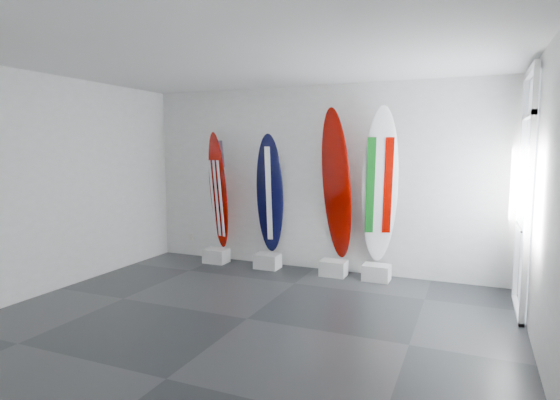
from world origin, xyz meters
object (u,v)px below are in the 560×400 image
at_px(surfboard_navy, 270,194).
at_px(surfboard_swiss, 336,185).
at_px(surfboard_usa, 218,191).
at_px(surfboard_italy, 380,186).

bearing_deg(surfboard_navy, surfboard_swiss, -10.02).
xyz_separation_m(surfboard_usa, surfboard_navy, (0.99, 0.00, -0.02)).
height_order(surfboard_usa, surfboard_italy, surfboard_italy).
distance_m(surfboard_navy, surfboard_swiss, 1.16).
bearing_deg(surfboard_navy, surfboard_usa, 169.98).
bearing_deg(surfboard_italy, surfboard_swiss, 161.71).
height_order(surfboard_navy, surfboard_italy, surfboard_italy).
xyz_separation_m(surfboard_usa, surfboard_italy, (2.80, 0.00, 0.17)).
bearing_deg(surfboard_usa, surfboard_navy, 21.99).
xyz_separation_m(surfboard_swiss, surfboard_italy, (0.67, 0.00, 0.00)).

